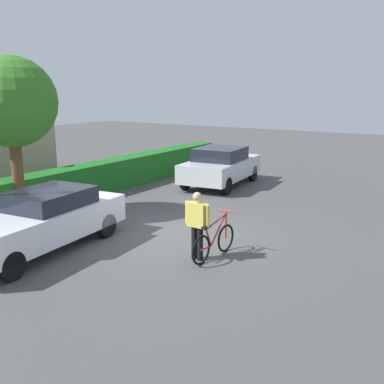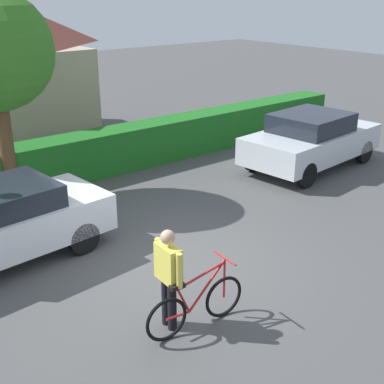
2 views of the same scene
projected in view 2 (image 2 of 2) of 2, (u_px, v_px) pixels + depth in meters
The scene contains 5 objects.
ground_plane at pixel (174, 263), 9.26m from camera, with size 60.00×60.00×0.00m, color #4A4A4A.
hedge_row at pixel (51, 163), 12.71m from camera, with size 19.97×0.90×1.11m, color #1C651E.
parked_car_far at pixel (311, 139), 13.89m from camera, with size 4.21×2.21×1.49m.
bicycle at pixel (196, 305), 7.38m from camera, with size 1.65×0.50×0.99m.
person_rider at pixel (168, 273), 7.22m from camera, with size 0.23×0.63×1.54m.
Camera 2 is at (-4.82, -6.57, 4.59)m, focal length 48.58 mm.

